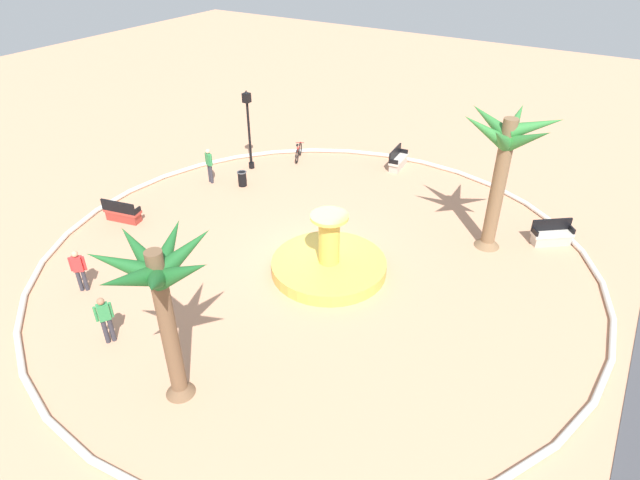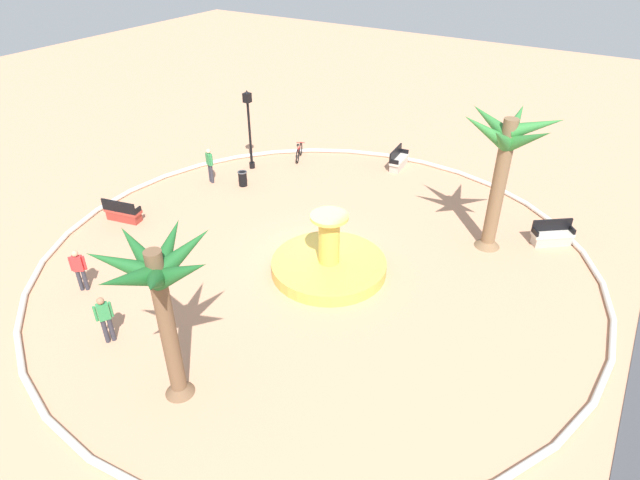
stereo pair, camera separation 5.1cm
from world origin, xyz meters
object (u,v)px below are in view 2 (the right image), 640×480
object	(u,v)px
palm_tree_by_curb	(158,285)
bench_east	(552,236)
bicycle_red_frame	(299,152)
person_pedestrian_stroll	(79,268)
palm_tree_near_fountain	(504,156)
bench_west	(123,213)
person_cyclist_helmet	(210,164)
trash_bin	(243,178)
person_cyclist_photo	(105,317)
fountain	(329,264)
bench_north	(398,161)
lamppost	(249,124)

from	to	relation	value
palm_tree_by_curb	bench_east	size ratio (longest dim) A/B	3.14
bicycle_red_frame	person_pedestrian_stroll	xyz separation A→B (m)	(13.25, -0.12, 0.52)
palm_tree_near_fountain	bench_west	distance (m)	15.38
bicycle_red_frame	person_cyclist_helmet	bearing A→B (deg)	-24.41
trash_bin	bicycle_red_frame	distance (m)	4.03
person_cyclist_photo	palm_tree_by_curb	bearing A→B (deg)	83.62
fountain	bench_west	size ratio (longest dim) A/B	2.51
bench_west	person_cyclist_helmet	size ratio (longest dim) A/B	0.98
bench_east	bench_west	bearing A→B (deg)	-64.02
bench_east	trash_bin	bearing A→B (deg)	-79.92
trash_bin	person_cyclist_helmet	xyz separation A→B (m)	(0.51, -1.52, 0.57)
bench_east	bicycle_red_frame	distance (m)	13.09
person_cyclist_helmet	person_pedestrian_stroll	bearing A→B (deg)	12.47
bench_north	lamppost	xyz separation A→B (m)	(3.94, -6.26, 1.99)
person_cyclist_helmet	bench_west	bearing A→B (deg)	-8.13
palm_tree_near_fountain	palm_tree_by_curb	distance (m)	12.80
bench_north	lamppost	world-z (taller)	lamppost
bench_east	person_pedestrian_stroll	size ratio (longest dim) A/B	0.97
fountain	person_pedestrian_stroll	distance (m)	8.61
bench_east	person_cyclist_helmet	distance (m)	15.34
bicycle_red_frame	fountain	bearing A→B (deg)	39.90
bench_west	bench_north	bearing A→B (deg)	145.43
trash_bin	person_pedestrian_stroll	world-z (taller)	person_pedestrian_stroll
palm_tree_by_curb	lamppost	size ratio (longest dim) A/B	1.24
bicycle_red_frame	person_cyclist_helmet	size ratio (longest dim) A/B	0.93
bench_west	palm_tree_near_fountain	bearing A→B (deg)	114.48
person_cyclist_helmet	person_cyclist_photo	world-z (taller)	person_cyclist_helmet
trash_bin	bicycle_red_frame	xyz separation A→B (m)	(-4.00, 0.53, -0.00)
bench_west	bicycle_red_frame	bearing A→B (deg)	163.58
palm_tree_near_fountain	bench_east	xyz separation A→B (m)	(-1.45, 2.09, -3.45)
person_cyclist_helmet	fountain	bearing A→B (deg)	68.96
fountain	person_cyclist_helmet	xyz separation A→B (m)	(-3.30, -8.58, 0.63)
bicycle_red_frame	person_cyclist_photo	xyz separation A→B (m)	(14.50, 2.74, 0.55)
bicycle_red_frame	bench_north	bearing A→B (deg)	109.81
fountain	palm_tree_near_fountain	xyz separation A→B (m)	(-4.77, 4.38, 3.47)
bench_north	fountain	bearing A→B (deg)	9.97
lamppost	person_cyclist_photo	world-z (taller)	lamppost
lamppost	person_pedestrian_stroll	world-z (taller)	lamppost
trash_bin	lamppost	bearing A→B (deg)	-154.26
lamppost	person_pedestrian_stroll	distance (m)	11.22
bicycle_red_frame	bench_west	bearing A→B (deg)	-16.42
palm_tree_near_fountain	palm_tree_by_curb	bearing A→B (deg)	-22.60
bench_east	bicycle_red_frame	xyz separation A→B (m)	(-1.59, -13.00, 0.04)
bench_west	person_cyclist_photo	size ratio (longest dim) A/B	1.00
palm_tree_near_fountain	bicycle_red_frame	xyz separation A→B (m)	(-3.04, -10.91, -3.42)
lamppost	fountain	bearing A→B (deg)	54.70
bench_west	lamppost	bearing A→B (deg)	169.38
trash_bin	person_cyclist_helmet	distance (m)	1.70
person_cyclist_helmet	person_pedestrian_stroll	world-z (taller)	person_cyclist_helmet
trash_bin	bicycle_red_frame	world-z (taller)	bicycle_red_frame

